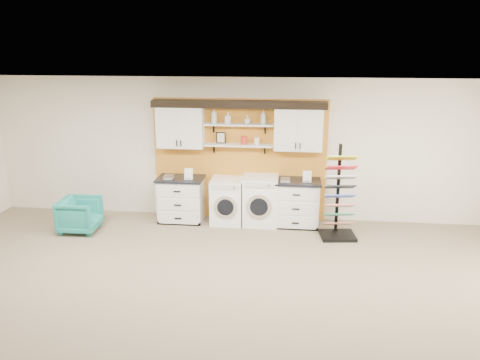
# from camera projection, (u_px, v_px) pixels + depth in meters

# --- Properties ---
(floor) EXTENTS (10.00, 10.00, 0.00)m
(floor) POSITION_uv_depth(u_px,v_px,m) (204.00, 329.00, 5.80)
(floor) COLOR #7E6D55
(floor) RESTS_ON ground
(ceiling) EXTENTS (10.00, 10.00, 0.00)m
(ceiling) POSITION_uv_depth(u_px,v_px,m) (199.00, 102.00, 5.02)
(ceiling) COLOR white
(ceiling) RESTS_ON wall_back
(wall_back) EXTENTS (10.00, 0.00, 10.00)m
(wall_back) POSITION_uv_depth(u_px,v_px,m) (240.00, 149.00, 9.22)
(wall_back) COLOR silver
(wall_back) RESTS_ON floor
(accent_panel) EXTENTS (3.40, 0.07, 2.40)m
(accent_panel) POSITION_uv_depth(u_px,v_px,m) (240.00, 160.00, 9.25)
(accent_panel) COLOR orange
(accent_panel) RESTS_ON wall_back
(upper_cabinet_left) EXTENTS (0.90, 0.35, 0.84)m
(upper_cabinet_left) POSITION_uv_depth(u_px,v_px,m) (180.00, 126.00, 9.01)
(upper_cabinet_left) COLOR white
(upper_cabinet_left) RESTS_ON wall_back
(upper_cabinet_right) EXTENTS (0.90, 0.35, 0.84)m
(upper_cabinet_right) POSITION_uv_depth(u_px,v_px,m) (298.00, 128.00, 8.77)
(upper_cabinet_right) COLOR white
(upper_cabinet_right) RESTS_ON wall_back
(shelf_lower) EXTENTS (1.32, 0.28, 0.03)m
(shelf_lower) POSITION_uv_depth(u_px,v_px,m) (239.00, 145.00, 9.00)
(shelf_lower) COLOR white
(shelf_lower) RESTS_ON wall_back
(shelf_upper) EXTENTS (1.32, 0.28, 0.03)m
(shelf_upper) POSITION_uv_depth(u_px,v_px,m) (239.00, 124.00, 8.89)
(shelf_upper) COLOR white
(shelf_upper) RESTS_ON wall_back
(crown_molding) EXTENTS (3.30, 0.41, 0.13)m
(crown_molding) POSITION_uv_depth(u_px,v_px,m) (239.00, 103.00, 8.79)
(crown_molding) COLOR black
(crown_molding) RESTS_ON wall_back
(picture_frame) EXTENTS (0.18, 0.02, 0.22)m
(picture_frame) POSITION_uv_depth(u_px,v_px,m) (221.00, 138.00, 9.04)
(picture_frame) COLOR black
(picture_frame) RESTS_ON shelf_lower
(canister_red) EXTENTS (0.11, 0.11, 0.16)m
(canister_red) POSITION_uv_depth(u_px,v_px,m) (244.00, 140.00, 8.96)
(canister_red) COLOR red
(canister_red) RESTS_ON shelf_lower
(canister_cream) EXTENTS (0.10, 0.10, 0.14)m
(canister_cream) POSITION_uv_depth(u_px,v_px,m) (257.00, 141.00, 8.94)
(canister_cream) COLOR silver
(canister_cream) RESTS_ON shelf_lower
(base_cabinet_left) EXTENTS (0.91, 0.66, 0.89)m
(base_cabinet_left) POSITION_uv_depth(u_px,v_px,m) (181.00, 199.00, 9.27)
(base_cabinet_left) COLOR white
(base_cabinet_left) RESTS_ON floor
(base_cabinet_right) EXTENTS (0.92, 0.66, 0.91)m
(base_cabinet_right) POSITION_uv_depth(u_px,v_px,m) (296.00, 203.00, 9.03)
(base_cabinet_right) COLOR white
(base_cabinet_right) RESTS_ON floor
(washer) EXTENTS (0.63, 0.71, 0.89)m
(washer) POSITION_uv_depth(u_px,v_px,m) (228.00, 201.00, 9.17)
(washer) COLOR white
(washer) RESTS_ON floor
(dryer) EXTENTS (0.68, 0.71, 0.95)m
(dryer) POSITION_uv_depth(u_px,v_px,m) (260.00, 200.00, 9.09)
(dryer) COLOR white
(dryer) RESTS_ON floor
(sample_rack) EXTENTS (0.68, 0.59, 1.70)m
(sample_rack) POSITION_uv_depth(u_px,v_px,m) (339.00, 209.00, 8.44)
(sample_rack) COLOR black
(sample_rack) RESTS_ON floor
(armchair) EXTENTS (0.73, 0.71, 0.64)m
(armchair) POSITION_uv_depth(u_px,v_px,m) (80.00, 215.00, 8.77)
(armchair) COLOR #1B8279
(armchair) RESTS_ON floor
(soap_bottle_a) EXTENTS (0.15, 0.15, 0.29)m
(soap_bottle_a) POSITION_uv_depth(u_px,v_px,m) (214.00, 116.00, 8.89)
(soap_bottle_a) COLOR silver
(soap_bottle_a) RESTS_ON shelf_upper
(soap_bottle_b) EXTENTS (0.11, 0.11, 0.21)m
(soap_bottle_b) POSITION_uv_depth(u_px,v_px,m) (228.00, 118.00, 8.87)
(soap_bottle_b) COLOR silver
(soap_bottle_b) RESTS_ON shelf_upper
(soap_bottle_c) EXTENTS (0.17, 0.17, 0.16)m
(soap_bottle_c) POSITION_uv_depth(u_px,v_px,m) (247.00, 120.00, 8.84)
(soap_bottle_c) COLOR silver
(soap_bottle_c) RESTS_ON shelf_upper
(soap_bottle_d) EXTENTS (0.13, 0.13, 0.27)m
(soap_bottle_d) POSITION_uv_depth(u_px,v_px,m) (263.00, 117.00, 8.79)
(soap_bottle_d) COLOR silver
(soap_bottle_d) RESTS_ON shelf_upper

